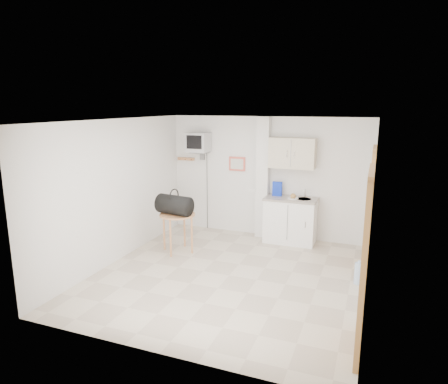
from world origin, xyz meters
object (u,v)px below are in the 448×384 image
at_px(water_bottle, 358,273).
at_px(crt_television, 198,143).
at_px(round_table, 177,219).
at_px(duffel_bag, 174,205).

bearing_deg(water_bottle, crt_television, 155.15).
bearing_deg(water_bottle, round_table, 175.69).
bearing_deg(round_table, duffel_bag, -123.71).
bearing_deg(crt_television, duffel_bag, -84.64).
bearing_deg(duffel_bag, crt_television, 104.45).
bearing_deg(crt_television, round_table, -83.15).
height_order(round_table, water_bottle, round_table).
height_order(duffel_bag, water_bottle, duffel_bag).
relative_size(round_table, duffel_bag, 1.05).
distance_m(crt_television, round_table, 1.87).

